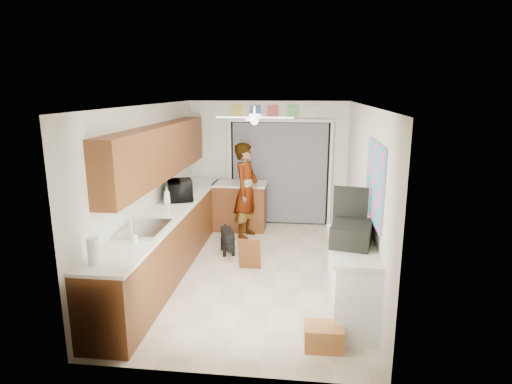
{
  "coord_description": "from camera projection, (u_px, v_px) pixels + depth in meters",
  "views": [
    {
      "loc": [
        0.74,
        -6.09,
        2.72
      ],
      "look_at": [
        0.0,
        0.4,
        1.15
      ],
      "focal_mm": 30.0,
      "sensor_mm": 36.0,
      "label": 1
    }
  ],
  "objects": [
    {
      "name": "left_countertop",
      "position": [
        169.0,
        210.0,
        6.53
      ],
      "size": [
        0.62,
        4.8,
        0.04
      ],
      "primitive_type": "cube",
      "color": "white",
      "rests_on": "left_base_cabinets"
    },
    {
      "name": "man",
      "position": [
        246.0,
        191.0,
        7.92
      ],
      "size": [
        0.57,
        0.73,
        1.78
      ],
      "primitive_type": "imported",
      "rotation": [
        0.0,
        0.0,
        1.33
      ],
      "color": "white",
      "rests_on": "floor"
    },
    {
      "name": "header_frame_0",
      "position": [
        238.0,
        111.0,
        8.51
      ],
      "size": [
        0.22,
        0.02,
        0.22
      ],
      "primitive_type": "cube",
      "color": "#E6C44C",
      "rests_on": "wall_back"
    },
    {
      "name": "suitcase_lid",
      "position": [
        350.0,
        207.0,
        5.26
      ],
      "size": [
        0.42,
        0.12,
        0.5
      ],
      "primitive_type": "cube",
      "rotation": [
        0.0,
        0.0,
        -0.22
      ],
      "color": "black",
      "rests_on": "suitcase"
    },
    {
      "name": "route66_sign",
      "position": [
        221.0,
        111.0,
        8.55
      ],
      "size": [
        0.22,
        0.02,
        0.26
      ],
      "primitive_type": "cube",
      "color": "silver",
      "rests_on": "wall_back"
    },
    {
      "name": "peninsula_base",
      "position": [
        240.0,
        207.0,
        8.48
      ],
      "size": [
        1.0,
        0.6,
        0.9
      ],
      "primitive_type": "cube",
      "color": "brown",
      "rests_on": "floor"
    },
    {
      "name": "upper_cabinets",
      "position": [
        161.0,
        151.0,
        6.53
      ],
      "size": [
        0.32,
        4.0,
        0.8
      ],
      "primitive_type": "cube",
      "color": "brown",
      "rests_on": "wall_left"
    },
    {
      "name": "navy_crate",
      "position": [
        324.0,
        336.0,
        4.65
      ],
      "size": [
        0.36,
        0.3,
        0.22
      ],
      "primitive_type": "cube",
      "rotation": [
        0.0,
        0.0,
        -0.01
      ],
      "color": "#151D34",
      "rests_on": "floor"
    },
    {
      "name": "wall_back",
      "position": [
        268.0,
        163.0,
        8.72
      ],
      "size": [
        3.2,
        0.0,
        3.2
      ],
      "primitive_type": "plane",
      "rotation": [
        1.57,
        0.0,
        0.0
      ],
      "color": "silver",
      "rests_on": "ground"
    },
    {
      "name": "right_counter_top",
      "position": [
        353.0,
        245.0,
        5.08
      ],
      "size": [
        0.54,
        1.44,
        0.04
      ],
      "primitive_type": "cube",
      "color": "white",
      "rests_on": "right_counter_base"
    },
    {
      "name": "door_trim_right",
      "position": [
        330.0,
        175.0,
        8.57
      ],
      "size": [
        0.06,
        0.04,
        2.1
      ],
      "primitive_type": "cube",
      "color": "white",
      "rests_on": "wall_back"
    },
    {
      "name": "suitcase",
      "position": [
        352.0,
        234.0,
        5.04
      ],
      "size": [
        0.56,
        0.67,
        0.25
      ],
      "primitive_type": "cube",
      "rotation": [
        0.0,
        0.0,
        -0.22
      ],
      "color": "black",
      "rests_on": "right_counter_top"
    },
    {
      "name": "back_opening_recess",
      "position": [
        280.0,
        173.0,
        8.71
      ],
      "size": [
        2.0,
        0.06,
        2.1
      ],
      "primitive_type": "cube",
      "color": "black",
      "rests_on": "wall_back"
    },
    {
      "name": "abstract_painting",
      "position": [
        375.0,
        182.0,
        5.07
      ],
      "size": [
        0.03,
        1.15,
        0.95
      ],
      "primitive_type": "cube",
      "color": "#DF52A7",
      "rests_on": "wall_right"
    },
    {
      "name": "paper_towel_roll",
      "position": [
        94.0,
        251.0,
        4.45
      ],
      "size": [
        0.17,
        0.17,
        0.28
      ],
      "primitive_type": "cylinder",
      "rotation": [
        0.0,
        0.0,
        0.37
      ],
      "color": "white",
      "rests_on": "left_countertop"
    },
    {
      "name": "cardboard_box",
      "position": [
        324.0,
        337.0,
        4.6
      ],
      "size": [
        0.42,
        0.32,
        0.26
      ],
      "primitive_type": "cube",
      "rotation": [
        0.0,
        0.0,
        0.02
      ],
      "color": "#BE6F3B",
      "rests_on": "floor"
    },
    {
      "name": "microwave",
      "position": [
        180.0,
        190.0,
        7.07
      ],
      "size": [
        0.57,
        0.67,
        0.31
      ],
      "primitive_type": "imported",
      "rotation": [
        0.0,
        0.0,
        1.94
      ],
      "color": "black",
      "rests_on": "left_countertop"
    },
    {
      "name": "jar_b",
      "position": [
        135.0,
        239.0,
        5.07
      ],
      "size": [
        0.07,
        0.07,
        0.11
      ],
      "primitive_type": "cylinder",
      "rotation": [
        0.0,
        0.0,
        -0.01
      ],
      "color": "silver",
      "rests_on": "left_countertop"
    },
    {
      "name": "curtain_panel",
      "position": [
        280.0,
        174.0,
        8.67
      ],
      "size": [
        1.9,
        0.03,
        2.05
      ],
      "primitive_type": "cube",
      "color": "slate",
      "rests_on": "wall_back"
    },
    {
      "name": "wall_front",
      "position": [
        220.0,
        255.0,
        3.89
      ],
      "size": [
        3.2,
        0.0,
        3.2
      ],
      "primitive_type": "plane",
      "rotation": [
        -1.57,
        0.0,
        0.0
      ],
      "color": "silver",
      "rests_on": "ground"
    },
    {
      "name": "faucet",
      "position": [
        131.0,
        222.0,
        5.55
      ],
      "size": [
        0.03,
        0.03,
        0.22
      ],
      "primitive_type": "cylinder",
      "color": "silver",
      "rests_on": "left_countertop"
    },
    {
      "name": "door_trim_left",
      "position": [
        230.0,
        173.0,
        8.79
      ],
      "size": [
        0.06,
        0.04,
        2.1
      ],
      "primitive_type": "cube",
      "color": "white",
      "rests_on": "wall_back"
    },
    {
      "name": "ceiling",
      "position": [
        253.0,
        105.0,
        6.01
      ],
      "size": [
        5.0,
        5.0,
        0.0
      ],
      "primitive_type": "plane",
      "rotation": [
        3.14,
        0.0,
        0.0
      ],
      "color": "white",
      "rests_on": "ground"
    },
    {
      "name": "left_base_cabinets",
      "position": [
        170.0,
        240.0,
        6.64
      ],
      "size": [
        0.6,
        4.8,
        0.9
      ],
      "primitive_type": "cube",
      "color": "brown",
      "rests_on": "floor"
    },
    {
      "name": "ceiling_fan",
      "position": [
        254.0,
        118.0,
        6.25
      ],
      "size": [
        1.14,
        1.14,
        0.24
      ],
      "primitive_type": "cube",
      "color": "white",
      "rests_on": "ceiling"
    },
    {
      "name": "cabinet_door_panel",
      "position": [
        249.0,
        254.0,
        6.57
      ],
      "size": [
        0.35,
        0.16,
        0.51
      ],
      "primitive_type": "cube",
      "rotation": [
        0.21,
        0.0,
        -0.1
      ],
      "color": "brown",
      "rests_on": "floor"
    },
    {
      "name": "peninsula_top",
      "position": [
        240.0,
        184.0,
        8.37
      ],
      "size": [
        1.04,
        0.64,
        0.04
      ],
      "primitive_type": "cube",
      "color": "white",
      "rests_on": "peninsula_base"
    },
    {
      "name": "header_frame_1",
      "position": [
        255.0,
        111.0,
        8.47
      ],
      "size": [
        0.22,
        0.02,
        0.22
      ],
      "primitive_type": "cube",
      "color": "#4870C0",
      "rests_on": "wall_back"
    },
    {
      "name": "wall_right",
      "position": [
        363.0,
        195.0,
        6.13
      ],
      "size": [
        0.0,
        5.0,
        5.0
      ],
      "primitive_type": "plane",
      "rotation": [
        1.57,
        0.0,
        -1.57
      ],
      "color": "silver",
      "rests_on": "ground"
    },
    {
      "name": "wall_left",
      "position": [
        148.0,
        189.0,
        6.48
      ],
      "size": [
        0.0,
        5.0,
        5.0
      ],
      "primitive_type": "plane",
      "rotation": [
        1.57,
        0.0,
        1.57
      ],
      "color": "silver",
      "rests_on": "ground"
    },
    {
      "name": "soap_bottle",
      "position": [
        167.0,
        195.0,
        6.77
      ],
      "size": [
        0.12,
        0.12,
        0.29
      ],
      "primitive_type": "imported",
      "rotation": [
        0.0,
        0.0,
        0.06
      ],
      "color": "silver",
      "rests_on": "left_countertop"
    },
    {
      "name": "door_trim_head",
      "position": [
        280.0,
        121.0,
        8.43
      ],
      "size": [
        2.1,
        0.04,
        0.06
      ],
      "primitive_type": "cube",
      "color": "white",
      "rests_on": "wall_back"
    },
    {
      "name": "sink_basin",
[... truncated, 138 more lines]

